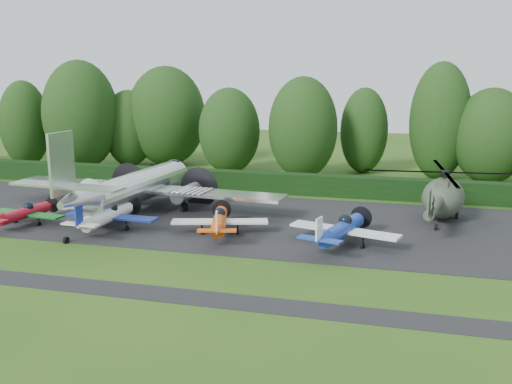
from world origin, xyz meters
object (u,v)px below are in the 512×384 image
(transport_plane, at_px, (135,187))
(light_plane_white, at_px, (108,216))
(light_plane_orange, at_px, (220,221))
(light_plane_blue, at_px, (341,229))
(light_plane_red, at_px, (24,213))
(helicopter, at_px, (443,194))

(transport_plane, relative_size, light_plane_white, 3.26)
(light_plane_white, height_order, light_plane_orange, light_plane_white)
(transport_plane, height_order, light_plane_blue, transport_plane)
(light_plane_red, relative_size, helicopter, 0.45)
(transport_plane, bearing_deg, light_plane_white, -90.41)
(helicopter, bearing_deg, light_plane_orange, -161.78)
(transport_plane, xyz_separation_m, light_plane_red, (-6.59, -5.91, -1.24))
(light_plane_blue, bearing_deg, light_plane_orange, 161.88)
(light_plane_red, bearing_deg, light_plane_white, -4.57)
(light_plane_red, bearing_deg, light_plane_blue, -5.49)
(light_plane_white, bearing_deg, helicopter, 18.51)
(light_plane_red, xyz_separation_m, light_plane_orange, (15.57, 1.18, 0.12))
(light_plane_red, xyz_separation_m, helicopter, (31.52, 9.84, 1.17))
(light_plane_red, relative_size, light_plane_orange, 0.89)
(light_plane_white, bearing_deg, light_plane_orange, 2.92)
(transport_plane, xyz_separation_m, helicopter, (24.93, 3.93, -0.07))
(light_plane_red, bearing_deg, light_plane_orange, -2.99)
(light_plane_white, bearing_deg, transport_plane, 91.95)
(light_plane_white, height_order, helicopter, helicopter)
(transport_plane, relative_size, light_plane_red, 3.80)
(light_plane_orange, bearing_deg, helicopter, 43.93)
(light_plane_orange, relative_size, light_plane_blue, 0.92)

